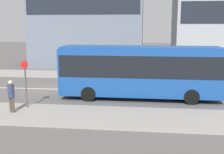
{
  "coord_description": "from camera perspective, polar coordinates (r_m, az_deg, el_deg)",
  "views": [
    {
      "loc": [
        6.9,
        -20.27,
        4.8
      ],
      "look_at": [
        4.7,
        -1.68,
        1.35
      ],
      "focal_mm": 45.0,
      "sensor_mm": 36.0,
      "label": 1
    }
  ],
  "objects": [
    {
      "name": "city_bus",
      "position": [
        18.51,
        5.62,
        1.63
      ],
      "size": [
        10.44,
        2.49,
        3.46
      ],
      "rotation": [
        0.0,
        0.0,
        0.08
      ],
      "color": "#194793",
      "rests_on": "ground_plane"
    },
    {
      "name": "sidewalk_near",
      "position": [
        16.33,
        -18.73,
        -6.99
      ],
      "size": [
        44.0,
        3.5,
        0.13
      ],
      "color": "gray",
      "rests_on": "ground_plane"
    },
    {
      "name": "parked_car_0",
      "position": [
        24.78,
        18.73,
        0.14
      ],
      "size": [
        4.39,
        1.69,
        1.28
      ],
      "color": "black",
      "rests_on": "ground_plane"
    },
    {
      "name": "pedestrian_near_stop",
      "position": [
        16.15,
        -19.81,
        -3.3
      ],
      "size": [
        0.34,
        0.34,
        1.77
      ],
      "rotation": [
        0.0,
        0.0,
        -0.48
      ],
      "color": "#4C4233",
      "rests_on": "sidewalk_near"
    },
    {
      "name": "ground_plane",
      "position": [
        21.95,
        -11.76,
        -2.43
      ],
      "size": [
        120.0,
        120.0,
        0.0
      ],
      "primitive_type": "plane",
      "color": "#595654"
    },
    {
      "name": "sidewalk_far",
      "position": [
        27.81,
        -7.71,
        0.53
      ],
      "size": [
        44.0,
        3.5,
        0.13
      ],
      "color": "gray",
      "rests_on": "ground_plane"
    },
    {
      "name": "lane_centerline",
      "position": [
        21.94,
        -11.76,
        -2.42
      ],
      "size": [
        41.8,
        0.16,
        0.01
      ],
      "color": "silver",
      "rests_on": "ground_plane"
    },
    {
      "name": "bus_stop_sign",
      "position": [
        16.77,
        -17.17,
        -0.55
      ],
      "size": [
        0.44,
        0.12,
        2.76
      ],
      "color": "#4C4C51",
      "rests_on": "sidewalk_near"
    }
  ]
}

